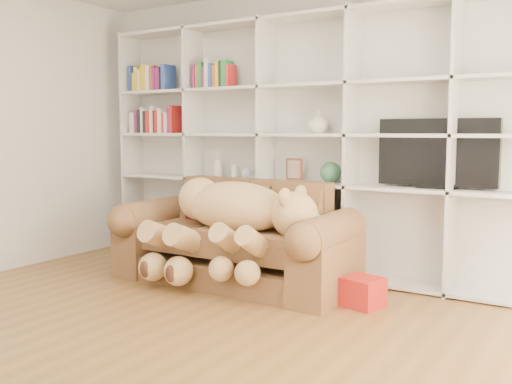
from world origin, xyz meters
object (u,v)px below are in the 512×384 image
Objects in this scene: sofa at (236,244)px; teddy_bear at (230,217)px; tv at (437,154)px; gift_box at (362,292)px.

teddy_bear is (0.07, -0.18, 0.27)m from sofa.
tv reaches higher than teddy_bear.
gift_box is at bearing 1.90° from teddy_bear.
sofa is 1.88m from tv.
sofa is 1.25m from gift_box.
sofa is at bearing 176.08° from gift_box.
tv reaches higher than sofa.
sofa is 2.18× the size of tv.
gift_box is (1.22, -0.08, -0.22)m from sofa.
sofa is 1.44× the size of teddy_bear.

